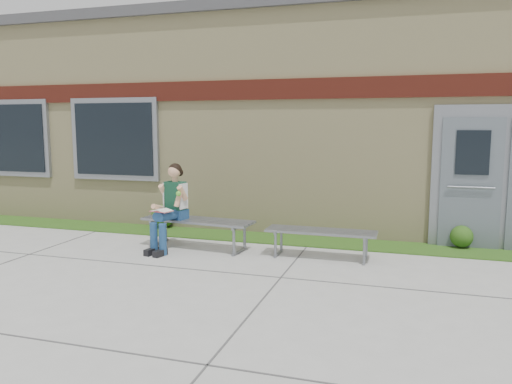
% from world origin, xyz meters
% --- Properties ---
extents(ground, '(80.00, 80.00, 0.00)m').
position_xyz_m(ground, '(0.00, 0.00, 0.00)').
color(ground, '#9E9E99').
rests_on(ground, ground).
extents(grass_strip, '(16.00, 0.80, 0.02)m').
position_xyz_m(grass_strip, '(0.00, 2.60, 0.01)').
color(grass_strip, '#214713').
rests_on(grass_strip, ground).
extents(school_building, '(16.20, 6.22, 4.20)m').
position_xyz_m(school_building, '(-0.00, 5.99, 2.10)').
color(school_building, beige).
rests_on(school_building, ground).
extents(bench_left, '(1.88, 0.68, 0.48)m').
position_xyz_m(bench_left, '(-0.67, 1.62, 0.37)').
color(bench_left, slate).
rests_on(bench_left, ground).
extents(bench_right, '(1.64, 0.46, 0.43)m').
position_xyz_m(bench_right, '(1.33, 1.62, 0.33)').
color(bench_right, slate).
rests_on(bench_right, ground).
extents(girl, '(0.49, 0.85, 1.38)m').
position_xyz_m(girl, '(-1.04, 1.42, 0.72)').
color(girl, navy).
rests_on(girl, ground).
extents(shrub_mid, '(0.44, 0.44, 0.44)m').
position_xyz_m(shrub_mid, '(-1.94, 2.85, 0.24)').
color(shrub_mid, '#214713').
rests_on(shrub_mid, grass_strip).
extents(shrub_east, '(0.36, 0.36, 0.36)m').
position_xyz_m(shrub_east, '(3.41, 2.85, 0.20)').
color(shrub_east, '#214713').
rests_on(shrub_east, grass_strip).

